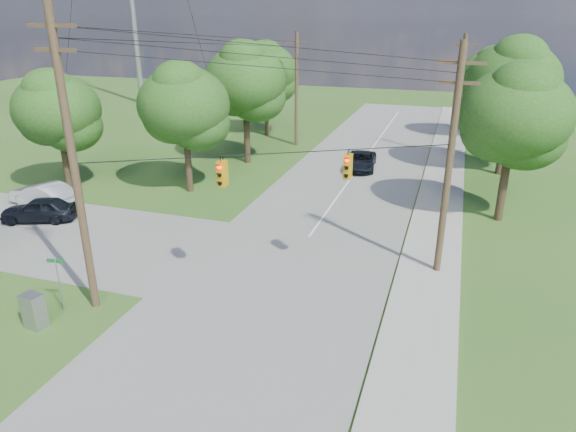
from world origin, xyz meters
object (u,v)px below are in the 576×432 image
(pole_sw, at_px, (73,163))
(pole_ne, at_px, (450,161))
(pole_north_e, at_px, (458,96))
(car_cross_dark, at_px, (39,209))
(car_cross_silver, at_px, (44,195))
(car_main_north, at_px, (361,161))
(pole_north_w, at_px, (297,89))
(control_cabinet, at_px, (34,311))

(pole_sw, height_order, pole_ne, pole_sw)
(pole_north_e, bearing_deg, pole_sw, -114.52)
(car_cross_dark, distance_m, car_cross_silver, 2.52)
(car_main_north, bearing_deg, car_cross_silver, -145.58)
(pole_north_w, relative_size, car_main_north, 2.15)
(pole_north_w, bearing_deg, control_cabinet, -91.36)
(pole_sw, bearing_deg, pole_north_e, 65.48)
(pole_sw, relative_size, control_cabinet, 8.22)
(pole_north_w, bearing_deg, car_main_north, -39.90)
(car_cross_silver, relative_size, car_main_north, 1.02)
(pole_north_e, height_order, pole_north_w, same)
(pole_north_e, height_order, car_main_north, pole_north_e)
(car_cross_silver, xyz_separation_m, car_main_north, (17.43, 14.65, -0.14))
(pole_ne, height_order, pole_north_e, pole_ne)
(pole_north_w, height_order, car_cross_silver, pole_north_w)
(pole_sw, xyz_separation_m, car_cross_dark, (-9.11, 6.86, -5.48))
(pole_ne, relative_size, car_cross_silver, 2.20)
(pole_north_w, xyz_separation_m, car_main_north, (7.24, -6.05, -4.45))
(pole_ne, xyz_separation_m, control_cabinet, (-14.65, -9.69, -4.74))
(pole_sw, height_order, control_cabinet, pole_sw)
(pole_north_w, relative_size, control_cabinet, 6.85)
(pole_north_w, relative_size, car_cross_dark, 2.37)
(pole_sw, distance_m, car_main_north, 25.14)
(pole_north_e, bearing_deg, pole_ne, -90.00)
(car_main_north, bearing_deg, pole_north_w, 134.48)
(pole_ne, bearing_deg, pole_sw, -150.62)
(car_cross_dark, bearing_deg, pole_sw, 31.84)
(car_main_north, bearing_deg, control_cabinet, -112.93)
(pole_north_w, bearing_deg, pole_ne, -57.71)
(pole_ne, distance_m, car_main_north, 17.94)
(pole_north_e, relative_size, car_cross_silver, 2.10)
(car_cross_silver, bearing_deg, car_main_north, 139.85)
(car_cross_silver, relative_size, control_cabinet, 3.27)
(pole_north_w, distance_m, car_cross_silver, 23.47)
(car_cross_dark, relative_size, car_cross_silver, 0.88)
(pole_north_e, height_order, car_cross_silver, pole_north_e)
(pole_north_w, bearing_deg, pole_north_e, 0.00)
(pole_ne, bearing_deg, pole_north_w, 122.29)
(pole_ne, bearing_deg, car_cross_silver, 176.91)
(car_main_north, distance_m, control_cabinet, 26.85)
(control_cabinet, bearing_deg, pole_north_e, 74.75)
(car_main_north, bearing_deg, car_cross_dark, -139.32)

